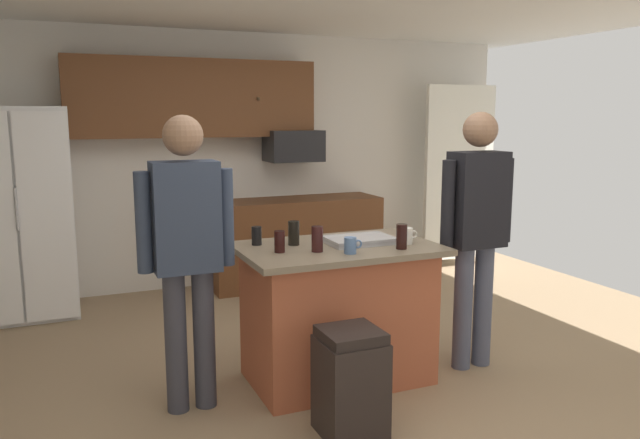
% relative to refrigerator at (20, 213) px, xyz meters
% --- Properties ---
extents(floor, '(7.04, 7.04, 0.00)m').
position_rel_refrigerator_xyz_m(floor, '(2.00, -2.38, -0.92)').
color(floor, '#937A5B').
rests_on(floor, ground).
extents(back_wall, '(6.40, 0.10, 2.60)m').
position_rel_refrigerator_xyz_m(back_wall, '(2.00, 0.42, 0.38)').
color(back_wall, silver).
rests_on(back_wall, ground).
extents(french_door_window_panel, '(0.90, 0.06, 2.00)m').
position_rel_refrigerator_xyz_m(french_door_window_panel, '(4.60, 0.02, 0.18)').
color(french_door_window_panel, white).
rests_on(french_door_window_panel, ground).
extents(cabinet_run_upper, '(2.40, 0.38, 0.75)m').
position_rel_refrigerator_xyz_m(cabinet_run_upper, '(1.60, 0.22, 1.01)').
color(cabinet_run_upper, brown).
extents(cabinet_run_lower, '(1.80, 0.63, 0.90)m').
position_rel_refrigerator_xyz_m(cabinet_run_lower, '(2.60, 0.10, -0.47)').
color(cabinet_run_lower, brown).
rests_on(cabinet_run_lower, ground).
extents(refrigerator, '(0.87, 0.76, 1.84)m').
position_rel_refrigerator_xyz_m(refrigerator, '(0.00, 0.00, 0.00)').
color(refrigerator, white).
rests_on(refrigerator, ground).
extents(microwave_over_range, '(0.56, 0.40, 0.32)m').
position_rel_refrigerator_xyz_m(microwave_over_range, '(2.60, 0.12, 0.53)').
color(microwave_over_range, black).
extents(kitchen_island, '(1.29, 0.84, 0.92)m').
position_rel_refrigerator_xyz_m(kitchen_island, '(1.99, -2.33, -0.45)').
color(kitchen_island, '#AD5638').
rests_on(kitchen_island, ground).
extents(person_guest_left, '(0.57, 0.23, 1.77)m').
position_rel_refrigerator_xyz_m(person_guest_left, '(0.99, -2.37, 0.11)').
color(person_guest_left, '#383842').
rests_on(person_guest_left, ground).
extents(person_guest_right, '(0.57, 0.24, 1.79)m').
position_rel_refrigerator_xyz_m(person_guest_right, '(2.96, -2.50, 0.12)').
color(person_guest_right, '#4C5166').
rests_on(person_guest_right, ground).
extents(glass_pilsner, '(0.07, 0.07, 0.14)m').
position_rel_refrigerator_xyz_m(glass_pilsner, '(1.57, -2.37, 0.07)').
color(glass_pilsner, black).
rests_on(glass_pilsner, kitchen_island).
extents(tumbler_amber, '(0.07, 0.07, 0.16)m').
position_rel_refrigerator_xyz_m(tumbler_amber, '(1.73, -2.20, 0.08)').
color(tumbler_amber, black).
rests_on(tumbler_amber, kitchen_island).
extents(mug_ceramic_white, '(0.12, 0.08, 0.10)m').
position_rel_refrigerator_xyz_m(mug_ceramic_white, '(1.96, -2.57, 0.05)').
color(mug_ceramic_white, '#4C6B99').
rests_on(mug_ceramic_white, kitchen_island).
extents(glass_short_whisky, '(0.07, 0.07, 0.16)m').
position_rel_refrigerator_xyz_m(glass_short_whisky, '(2.32, -2.58, 0.08)').
color(glass_short_whisky, black).
rests_on(glass_short_whisky, kitchen_island).
extents(glass_stout_tall, '(0.07, 0.07, 0.12)m').
position_rel_refrigerator_xyz_m(glass_stout_tall, '(1.50, -2.10, 0.06)').
color(glass_stout_tall, black).
rests_on(glass_stout_tall, kitchen_island).
extents(glass_dark_ale, '(0.07, 0.07, 0.16)m').
position_rel_refrigerator_xyz_m(glass_dark_ale, '(1.79, -2.44, 0.08)').
color(glass_dark_ale, black).
rests_on(glass_dark_ale, kitchen_island).
extents(mug_blue_stoneware, '(0.13, 0.08, 0.11)m').
position_rel_refrigerator_xyz_m(mug_blue_stoneware, '(2.43, -2.46, 0.06)').
color(mug_blue_stoneware, white).
rests_on(mug_blue_stoneware, kitchen_island).
extents(serving_tray, '(0.44, 0.30, 0.04)m').
position_rel_refrigerator_xyz_m(serving_tray, '(2.15, -2.31, 0.02)').
color(serving_tray, '#B7B7BC').
rests_on(serving_tray, kitchen_island).
extents(trash_bin, '(0.34, 0.34, 0.61)m').
position_rel_refrigerator_xyz_m(trash_bin, '(1.75, -3.03, -0.62)').
color(trash_bin, black).
rests_on(trash_bin, ground).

